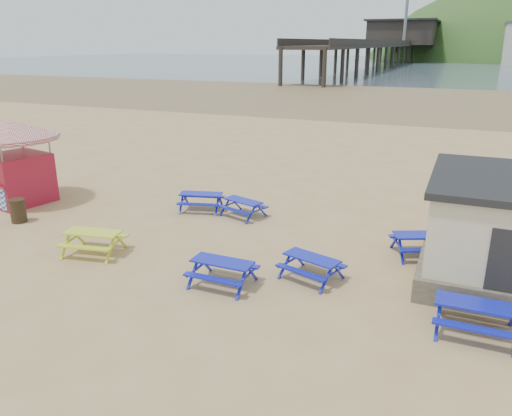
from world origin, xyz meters
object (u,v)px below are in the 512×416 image
at_px(picnic_table_yellow, 94,242).
at_px(litter_bin, 18,210).
at_px(picnic_table_blue_b, 243,208).
at_px(ice_cream_kiosk, 13,151).
at_px(picnic_table_blue_a, 201,202).

relative_size(picnic_table_yellow, litter_bin, 2.25).
distance_m(picnic_table_blue_b, litter_bin, 8.96).
xyz_separation_m(picnic_table_yellow, ice_cream_kiosk, (-6.95, 3.32, 1.92)).
height_order(picnic_table_yellow, litter_bin, litter_bin).
distance_m(picnic_table_blue_a, litter_bin, 7.28).
distance_m(picnic_table_blue_a, ice_cream_kiosk, 8.57).
relative_size(picnic_table_blue_b, picnic_table_yellow, 0.94).
bearing_deg(picnic_table_yellow, picnic_table_blue_a, 68.41).
relative_size(picnic_table_blue_a, litter_bin, 2.21).
bearing_deg(picnic_table_yellow, picnic_table_blue_b, 50.22).
relative_size(ice_cream_kiosk, litter_bin, 5.19).
bearing_deg(litter_bin, ice_cream_kiosk, 136.33).
xyz_separation_m(picnic_table_blue_a, picnic_table_blue_b, (1.99, -0.04, -0.02)).
distance_m(picnic_table_blue_b, picnic_table_yellow, 6.27).
xyz_separation_m(picnic_table_blue_a, ice_cream_kiosk, (-8.05, -2.17, 1.95)).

